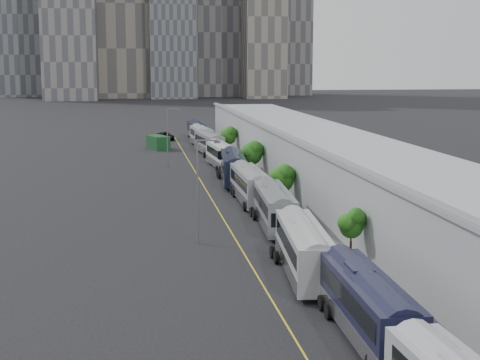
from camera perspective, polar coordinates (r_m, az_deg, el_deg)
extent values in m
cube|color=gray|center=(76.61, 6.36, -2.48)|extent=(10.00, 170.00, 0.12)
cube|color=gold|center=(74.68, -1.46, -2.76)|extent=(0.12, 160.00, 0.02)
cube|color=gray|center=(77.13, 9.28, 0.06)|extent=(12.00, 160.00, 6.80)
cube|color=gray|center=(76.79, 9.33, 1.87)|extent=(12.45, 160.40, 2.57)
cube|color=gray|center=(75.08, 5.05, 2.67)|extent=(0.30, 160.00, 0.40)
cube|color=slate|center=(329.01, -5.32, 13.31)|extent=(20.00, 20.00, 80.00)
cube|color=gray|center=(328.38, 1.90, 12.48)|extent=(18.00, 18.00, 70.00)
cube|color=slate|center=(366.61, 3.59, 13.67)|extent=(22.00, 22.00, 90.00)
cube|color=black|center=(42.22, 9.80, -9.55)|extent=(2.95, 13.02, 3.14)
cube|color=black|center=(41.87, 9.90, -8.90)|extent=(2.97, 11.47, 1.07)
cube|color=silver|center=(42.55, 9.76, -10.83)|extent=(2.99, 12.76, 1.00)
cube|color=black|center=(43.07, 9.24, -6.77)|extent=(1.36, 2.23, 0.30)
cube|color=#B5B5B7|center=(53.64, 4.96, -5.36)|extent=(3.83, 13.54, 3.24)
cube|color=black|center=(53.31, 5.02, -4.80)|extent=(3.75, 11.95, 1.10)
cube|color=silver|center=(53.91, 4.94, -6.42)|extent=(3.85, 13.27, 1.04)
cube|color=#B5B5B7|center=(54.70, 4.61, -3.16)|extent=(1.53, 2.37, 0.31)
cube|color=slate|center=(69.09, 2.66, -2.10)|extent=(3.46, 13.28, 3.18)
cube|color=black|center=(68.78, 2.69, -1.66)|extent=(3.42, 11.71, 1.08)
cube|color=silver|center=(69.29, 2.65, -2.93)|extent=(3.49, 13.02, 1.02)
cube|color=slate|center=(70.24, 2.43, -0.47)|extent=(1.45, 2.30, 0.30)
cube|color=gray|center=(81.39, 0.77, -0.38)|extent=(2.71, 13.29, 3.22)
cube|color=black|center=(81.10, 0.80, 0.00)|extent=(2.76, 11.70, 1.09)
cube|color=silver|center=(81.57, 0.77, -1.09)|extent=(2.75, 13.03, 1.03)
cube|color=gray|center=(82.62, 0.61, 1.00)|extent=(1.34, 2.25, 0.31)
cube|color=black|center=(94.58, -0.55, 0.99)|extent=(3.95, 13.91, 3.33)
cube|color=black|center=(94.29, -0.53, 1.33)|extent=(3.87, 12.28, 1.13)
cube|color=silver|center=(94.74, -0.54, 0.35)|extent=(3.97, 13.64, 1.06)
cube|color=black|center=(95.90, -0.68, 2.20)|extent=(1.57, 2.44, 0.32)
cube|color=silver|center=(108.42, -1.43, 1.93)|extent=(3.39, 12.79, 3.06)
cube|color=black|center=(108.16, -1.42, 2.21)|extent=(3.34, 11.28, 1.04)
cube|color=silver|center=(108.55, -1.43, 1.42)|extent=(3.41, 12.54, 0.98)
cube|color=silver|center=(109.67, -1.52, 2.90)|extent=(1.41, 2.22, 0.29)
cube|color=gray|center=(124.67, -2.41, 2.88)|extent=(3.91, 13.10, 3.13)
cube|color=black|center=(124.42, -2.40, 3.12)|extent=(3.81, 11.57, 1.06)
cube|color=silver|center=(124.78, -2.41, 2.42)|extent=(3.93, 12.85, 1.00)
cube|color=gray|center=(125.98, -2.48, 3.72)|extent=(1.51, 2.31, 0.30)
cube|color=#ABAEB5|center=(136.59, -3.00, 3.41)|extent=(3.35, 13.03, 3.13)
cube|color=black|center=(136.34, -2.99, 3.64)|extent=(3.32, 11.49, 1.06)
cube|color=silver|center=(136.69, -3.00, 2.99)|extent=(3.37, 12.78, 1.00)
cube|color=#ABAEB5|center=(137.91, -3.06, 4.18)|extent=(1.42, 2.26, 0.30)
cube|color=#151D30|center=(151.03, -3.42, 3.90)|extent=(2.93, 12.17, 2.93)
cube|color=black|center=(150.80, -3.41, 4.09)|extent=(2.93, 10.73, 1.00)
cube|color=silver|center=(151.12, -3.42, 3.55)|extent=(2.96, 11.93, 0.94)
cube|color=#151D30|center=(152.28, -3.47, 4.55)|extent=(1.29, 2.09, 0.28)
cylinder|color=black|center=(56.32, 8.58, -5.00)|extent=(0.18, 0.18, 3.43)
sphere|color=#125012|center=(55.93, 8.63, -3.31)|extent=(1.82, 1.82, 1.82)
cylinder|color=black|center=(79.12, 3.22, -0.95)|extent=(0.18, 0.18, 3.15)
sphere|color=#125012|center=(78.84, 3.23, 0.28)|extent=(2.66, 2.66, 2.66)
cylinder|color=black|center=(97.66, 0.93, 1.13)|extent=(0.18, 0.18, 3.69)
sphere|color=#125012|center=(97.41, 0.94, 2.27)|extent=(2.78, 2.78, 2.78)
cylinder|color=black|center=(121.94, -0.89, 2.69)|extent=(0.18, 0.18, 3.57)
sphere|color=#125012|center=(121.75, -0.89, 3.56)|extent=(2.55, 2.55, 2.55)
cylinder|color=#59595E|center=(62.36, -3.32, -0.94)|extent=(0.18, 0.18, 8.97)
cylinder|color=#59595E|center=(61.84, -2.53, 3.08)|extent=(1.80, 0.14, 0.14)
cube|color=#59595E|center=(61.94, -1.79, 2.96)|extent=(0.50, 0.22, 0.18)
cylinder|color=#59595E|center=(108.48, -5.65, 3.23)|extent=(0.18, 0.18, 8.76)
cylinder|color=#59595E|center=(108.18, -5.21, 5.49)|extent=(1.80, 0.14, 0.14)
cube|color=#59595E|center=(108.23, -4.79, 5.42)|extent=(0.50, 0.22, 0.18)
cube|color=#123B1B|center=(132.71, -6.37, 2.90)|extent=(4.22, 5.93, 2.44)
imported|color=black|center=(148.83, -5.81, 3.41)|extent=(3.73, 6.17, 1.60)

